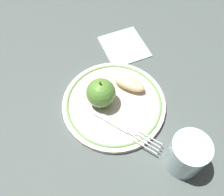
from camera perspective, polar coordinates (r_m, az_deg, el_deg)
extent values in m
plane|color=#4C5652|center=(0.58, 0.94, -2.77)|extent=(2.00, 2.00, 0.00)
cylinder|color=beige|center=(0.58, 0.00, -1.53)|extent=(0.24, 0.24, 0.01)
torus|color=#6C9E52|center=(0.58, 0.00, -1.21)|extent=(0.22, 0.22, 0.01)
sphere|color=#5A9036|center=(0.55, -2.54, 1.17)|extent=(0.07, 0.07, 0.07)
cylinder|color=brown|center=(0.52, -2.70, 3.37)|extent=(0.00, 0.00, 0.01)
ellipsoid|color=beige|center=(0.59, 3.95, 3.39)|extent=(0.08, 0.08, 0.02)
cube|color=silver|center=(0.55, -0.37, -5.24)|extent=(0.06, 0.08, 0.00)
cube|color=silver|center=(0.54, 4.54, -8.01)|extent=(0.02, 0.02, 0.00)
cube|color=silver|center=(0.53, 7.45, -10.97)|extent=(0.04, 0.05, 0.00)
cube|color=silver|center=(0.53, 7.87, -10.29)|extent=(0.04, 0.05, 0.00)
cube|color=silver|center=(0.54, 8.28, -9.61)|extent=(0.04, 0.05, 0.00)
cube|color=silver|center=(0.54, 8.68, -8.93)|extent=(0.04, 0.05, 0.00)
cylinder|color=silver|center=(0.51, 16.70, -12.29)|extent=(0.07, 0.07, 0.09)
cube|color=silver|center=(0.70, 2.79, 11.76)|extent=(0.11, 0.12, 0.01)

